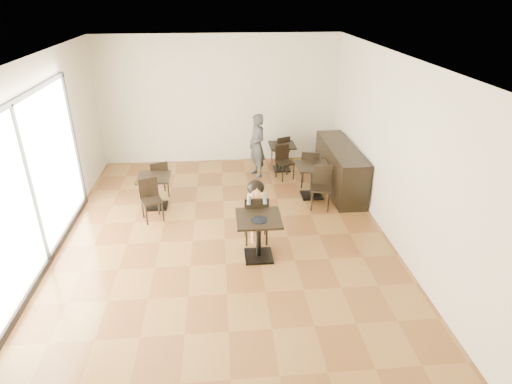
{
  "coord_description": "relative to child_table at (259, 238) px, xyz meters",
  "views": [
    {
      "loc": [
        -0.02,
        -6.72,
        4.19
      ],
      "look_at": [
        0.56,
        -0.12,
        1.0
      ],
      "focal_mm": 30.0,
      "sensor_mm": 36.0,
      "label": 1
    }
  ],
  "objects": [
    {
      "name": "floor",
      "position": [
        -0.56,
        0.62,
        -0.39
      ],
      "size": [
        6.0,
        8.0,
        0.01
      ],
      "primitive_type": "cube",
      "color": "brown",
      "rests_on": "ground"
    },
    {
      "name": "ceiling",
      "position": [
        -0.56,
        0.62,
        2.81
      ],
      "size": [
        6.0,
        8.0,
        0.01
      ],
      "primitive_type": "cube",
      "color": "silver",
      "rests_on": "floor"
    },
    {
      "name": "wall_back",
      "position": [
        -0.56,
        4.62,
        1.21
      ],
      "size": [
        6.0,
        0.01,
        3.2
      ],
      "primitive_type": "cube",
      "color": "beige",
      "rests_on": "floor"
    },
    {
      "name": "wall_front",
      "position": [
        -0.56,
        -3.38,
        1.21
      ],
      "size": [
        6.0,
        0.01,
        3.2
      ],
      "primitive_type": "cube",
      "color": "beige",
      "rests_on": "floor"
    },
    {
      "name": "wall_left",
      "position": [
        -3.56,
        0.62,
        1.21
      ],
      "size": [
        0.01,
        8.0,
        3.2
      ],
      "primitive_type": "cube",
      "color": "beige",
      "rests_on": "floor"
    },
    {
      "name": "wall_right",
      "position": [
        2.44,
        0.62,
        1.21
      ],
      "size": [
        0.01,
        8.0,
        3.2
      ],
      "primitive_type": "cube",
      "color": "beige",
      "rests_on": "floor"
    },
    {
      "name": "storefront_window",
      "position": [
        -3.53,
        0.12,
        1.01
      ],
      "size": [
        0.04,
        4.5,
        2.6
      ],
      "primitive_type": "cube",
      "color": "white",
      "rests_on": "floor"
    },
    {
      "name": "child_table",
      "position": [
        0.0,
        0.0,
        0.0
      ],
      "size": [
        0.74,
        0.74,
        0.78
      ],
      "primitive_type": null,
      "color": "black",
      "rests_on": "floor"
    },
    {
      "name": "child_chair",
      "position": [
        0.0,
        0.55,
        0.08
      ],
      "size": [
        0.42,
        0.42,
        0.94
      ],
      "primitive_type": null,
      "rotation": [
        0.0,
        0.0,
        3.14
      ],
      "color": "black",
      "rests_on": "floor"
    },
    {
      "name": "child",
      "position": [
        0.0,
        0.55,
        0.2
      ],
      "size": [
        0.42,
        0.59,
        1.18
      ],
      "primitive_type": null,
      "color": "slate",
      "rests_on": "child_chair"
    },
    {
      "name": "plate",
      "position": [
        0.0,
        -0.1,
        0.4
      ],
      "size": [
        0.26,
        0.26,
        0.02
      ],
      "primitive_type": "cylinder",
      "color": "black",
      "rests_on": "child_table"
    },
    {
      "name": "pizza_slice",
      "position": [
        0.0,
        0.36,
        0.63
      ],
      "size": [
        0.27,
        0.21,
        0.06
      ],
      "primitive_type": null,
      "color": "#D4BD76",
      "rests_on": "child"
    },
    {
      "name": "adult_patron",
      "position": [
        0.29,
        3.53,
        0.38
      ],
      "size": [
        0.55,
        0.66,
        1.53
      ],
      "primitive_type": "imported",
      "rotation": [
        0.0,
        0.0,
        -1.18
      ],
      "color": "#333437",
      "rests_on": "floor"
    },
    {
      "name": "cafe_table_mid",
      "position": [
        1.39,
        2.25,
        -0.02
      ],
      "size": [
        0.86,
        0.86,
        0.74
      ],
      "primitive_type": null,
      "rotation": [
        0.0,
        0.0,
        -0.28
      ],
      "color": "black",
      "rests_on": "floor"
    },
    {
      "name": "cafe_table_left",
      "position": [
        -1.96,
        2.04,
        -0.04
      ],
      "size": [
        0.86,
        0.86,
        0.7
      ],
      "primitive_type": null,
      "rotation": [
        0.0,
        0.0,
        0.38
      ],
      "color": "black",
      "rests_on": "floor"
    },
    {
      "name": "cafe_table_back",
      "position": [
        0.94,
        3.83,
        -0.06
      ],
      "size": [
        0.83,
        0.83,
        0.67
      ],
      "primitive_type": null,
      "rotation": [
        0.0,
        0.0,
        0.39
      ],
      "color": "black",
      "rests_on": "floor"
    },
    {
      "name": "chair_mid_a",
      "position": [
        1.45,
        2.8,
        0.05
      ],
      "size": [
        0.49,
        0.49,
        0.89
      ],
      "primitive_type": null,
      "rotation": [
        0.0,
        0.0,
        2.86
      ],
      "color": "black",
      "rests_on": "floor"
    },
    {
      "name": "chair_mid_b",
      "position": [
        1.45,
        1.7,
        0.05
      ],
      "size": [
        0.49,
        0.49,
        0.89
      ],
      "primitive_type": null,
      "rotation": [
        0.0,
        0.0,
        -0.28
      ],
      "color": "black",
      "rests_on": "floor"
    },
    {
      "name": "chair_left_a",
      "position": [
        -1.96,
        2.59,
        0.03
      ],
      "size": [
        0.49,
        0.49,
        0.84
      ],
      "primitive_type": null,
      "rotation": [
        0.0,
        0.0,
        3.52
      ],
      "color": "black",
      "rests_on": "floor"
    },
    {
      "name": "chair_left_b",
      "position": [
        -1.96,
        1.49,
        0.03
      ],
      "size": [
        0.49,
        0.49,
        0.84
      ],
      "primitive_type": null,
      "rotation": [
        0.0,
        0.0,
        0.38
      ],
      "color": "black",
      "rests_on": "floor"
    },
    {
      "name": "chair_back_a",
      "position": [
        0.94,
        4.12,
        0.01
      ],
      "size": [
        0.47,
        0.47,
        0.8
      ],
      "primitive_type": null,
      "rotation": [
        0.0,
        0.0,
        3.54
      ],
      "color": "black",
      "rests_on": "floor"
    },
    {
      "name": "chair_back_b",
      "position": [
        0.94,
        3.28,
        0.01
      ],
      "size": [
        0.47,
        0.47,
        0.8
      ],
      "primitive_type": null,
      "rotation": [
        0.0,
        0.0,
        0.39
      ],
      "color": "black",
      "rests_on": "floor"
    },
    {
      "name": "service_counter",
      "position": [
        2.09,
        2.62,
        0.11
      ],
      "size": [
        0.6,
        2.4,
        1.0
      ],
      "primitive_type": "cube",
      "color": "black",
      "rests_on": "floor"
    }
  ]
}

